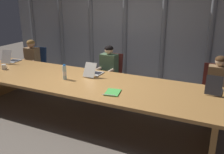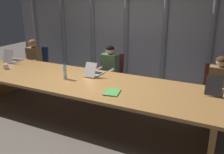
{
  "view_description": "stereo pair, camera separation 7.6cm",
  "coord_description": "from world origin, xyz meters",
  "px_view_note": "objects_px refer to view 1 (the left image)",
  "views": [
    {
      "loc": [
        2.3,
        -3.59,
        2.19
      ],
      "look_at": [
        0.53,
        0.13,
        0.83
      ],
      "focal_mm": 39.71,
      "sensor_mm": 36.0,
      "label": 1
    },
    {
      "loc": [
        2.36,
        -3.56,
        2.19
      ],
      "look_at": [
        0.53,
        0.13,
        0.83
      ],
      "focal_mm": 39.71,
      "sensor_mm": 36.0,
      "label": 2
    }
  ],
  "objects_px": {
    "office_chair_left_mid": "(111,81)",
    "coffee_mug_near": "(4,67)",
    "laptop_left_mid": "(94,72)",
    "water_bottle_primary": "(65,73)",
    "person_left_end": "(30,59)",
    "person_center": "(217,84)",
    "office_chair_left_end": "(36,69)",
    "spiral_notepad": "(113,92)",
    "laptop_left_end": "(11,60)",
    "person_left_mid": "(107,69)",
    "office_chair_center": "(213,96)",
    "laptop_center": "(214,89)"
  },
  "relations": [
    {
      "from": "office_chair_center",
      "to": "water_bottle_primary",
      "type": "xyz_separation_m",
      "value": [
        -2.48,
        -1.28,
        0.51
      ]
    },
    {
      "from": "laptop_left_mid",
      "to": "office_chair_left_end",
      "type": "xyz_separation_m",
      "value": [
        -2.21,
        0.82,
        -0.44
      ]
    },
    {
      "from": "office_chair_left_mid",
      "to": "person_left_end",
      "type": "height_order",
      "value": "person_left_end"
    },
    {
      "from": "laptop_left_mid",
      "to": "office_chair_left_end",
      "type": "relative_size",
      "value": 0.49
    },
    {
      "from": "office_chair_center",
      "to": "spiral_notepad",
      "type": "height_order",
      "value": "office_chair_center"
    },
    {
      "from": "person_left_mid",
      "to": "office_chair_center",
      "type": "bearing_deg",
      "value": 96.81
    },
    {
      "from": "laptop_left_mid",
      "to": "person_center",
      "type": "distance_m",
      "value": 2.28
    },
    {
      "from": "laptop_left_mid",
      "to": "laptop_left_end",
      "type": "bearing_deg",
      "value": 89.65
    },
    {
      "from": "office_chair_left_mid",
      "to": "laptop_left_mid",
      "type": "bearing_deg",
      "value": -0.4
    },
    {
      "from": "office_chair_left_end",
      "to": "person_center",
      "type": "height_order",
      "value": "person_center"
    },
    {
      "from": "person_left_end",
      "to": "coffee_mug_near",
      "type": "height_order",
      "value": "person_left_end"
    },
    {
      "from": "person_left_end",
      "to": "spiral_notepad",
      "type": "relative_size",
      "value": 3.3
    },
    {
      "from": "office_chair_center",
      "to": "water_bottle_primary",
      "type": "height_order",
      "value": "water_bottle_primary"
    },
    {
      "from": "laptop_left_mid",
      "to": "office_chair_left_mid",
      "type": "distance_m",
      "value": 0.93
    },
    {
      "from": "laptop_left_mid",
      "to": "spiral_notepad",
      "type": "bearing_deg",
      "value": -132.87
    },
    {
      "from": "laptop_center",
      "to": "person_left_end",
      "type": "distance_m",
      "value": 4.45
    },
    {
      "from": "office_chair_left_mid",
      "to": "coffee_mug_near",
      "type": "xyz_separation_m",
      "value": [
        -1.83,
        -1.29,
        0.43
      ]
    },
    {
      "from": "office_chair_left_mid",
      "to": "person_center",
      "type": "relative_size",
      "value": 0.81
    },
    {
      "from": "office_chair_left_end",
      "to": "coffee_mug_near",
      "type": "xyz_separation_m",
      "value": [
        0.34,
        -1.28,
        0.44
      ]
    },
    {
      "from": "water_bottle_primary",
      "to": "spiral_notepad",
      "type": "xyz_separation_m",
      "value": [
        1.08,
        -0.23,
        -0.12
      ]
    },
    {
      "from": "person_left_mid",
      "to": "water_bottle_primary",
      "type": "relative_size",
      "value": 4.15
    },
    {
      "from": "laptop_center",
      "to": "person_left_mid",
      "type": "height_order",
      "value": "person_left_mid"
    },
    {
      "from": "office_chair_left_mid",
      "to": "office_chair_left_end",
      "type": "bearing_deg",
      "value": -93.12
    },
    {
      "from": "office_chair_left_end",
      "to": "person_left_mid",
      "type": "bearing_deg",
      "value": 79.53
    },
    {
      "from": "person_left_end",
      "to": "water_bottle_primary",
      "type": "relative_size",
      "value": 4.01
    },
    {
      "from": "laptop_left_mid",
      "to": "water_bottle_primary",
      "type": "height_order",
      "value": "water_bottle_primary"
    },
    {
      "from": "office_chair_left_mid",
      "to": "person_center",
      "type": "distance_m",
      "value": 2.25
    },
    {
      "from": "laptop_left_mid",
      "to": "office_chair_center",
      "type": "distance_m",
      "value": 2.32
    },
    {
      "from": "laptop_left_end",
      "to": "office_chair_left_mid",
      "type": "distance_m",
      "value": 2.34
    },
    {
      "from": "laptop_left_end",
      "to": "laptop_left_mid",
      "type": "distance_m",
      "value": 2.2
    },
    {
      "from": "person_left_end",
      "to": "person_center",
      "type": "distance_m",
      "value": 4.42
    },
    {
      "from": "laptop_left_mid",
      "to": "person_left_end",
      "type": "bearing_deg",
      "value": 74.04
    },
    {
      "from": "water_bottle_primary",
      "to": "coffee_mug_near",
      "type": "distance_m",
      "value": 1.52
    },
    {
      "from": "office_chair_left_mid",
      "to": "office_chair_center",
      "type": "distance_m",
      "value": 2.17
    },
    {
      "from": "laptop_left_mid",
      "to": "person_center",
      "type": "height_order",
      "value": "person_center"
    },
    {
      "from": "office_chair_left_mid",
      "to": "person_left_mid",
      "type": "bearing_deg",
      "value": -6.13
    },
    {
      "from": "laptop_center",
      "to": "laptop_left_end",
      "type": "bearing_deg",
      "value": 92.03
    },
    {
      "from": "water_bottle_primary",
      "to": "coffee_mug_near",
      "type": "xyz_separation_m",
      "value": [
        -1.52,
        -0.01,
        -0.08
      ]
    },
    {
      "from": "laptop_left_end",
      "to": "person_left_end",
      "type": "height_order",
      "value": "person_left_end"
    },
    {
      "from": "person_left_mid",
      "to": "coffee_mug_near",
      "type": "height_order",
      "value": "person_left_mid"
    },
    {
      "from": "office_chair_left_mid",
      "to": "spiral_notepad",
      "type": "xyz_separation_m",
      "value": [
        0.76,
        -1.51,
        0.39
      ]
    },
    {
      "from": "laptop_left_mid",
      "to": "office_chair_left_end",
      "type": "height_order",
      "value": "laptop_left_mid"
    },
    {
      "from": "laptop_left_end",
      "to": "laptop_left_mid",
      "type": "height_order",
      "value": "laptop_left_end"
    },
    {
      "from": "person_left_mid",
      "to": "laptop_left_mid",
      "type": "bearing_deg",
      "value": 6.8
    },
    {
      "from": "laptop_left_mid",
      "to": "office_chair_center",
      "type": "xyz_separation_m",
      "value": [
        2.13,
        0.83,
        -0.43
      ]
    },
    {
      "from": "laptop_left_end",
      "to": "person_left_mid",
      "type": "height_order",
      "value": "person_left_mid"
    },
    {
      "from": "office_chair_left_mid",
      "to": "person_left_end",
      "type": "xyz_separation_m",
      "value": [
        -2.2,
        -0.16,
        0.3
      ]
    },
    {
      "from": "spiral_notepad",
      "to": "person_left_end",
      "type": "bearing_deg",
      "value": 144.11
    },
    {
      "from": "spiral_notepad",
      "to": "laptop_left_end",
      "type": "bearing_deg",
      "value": 154.75
    },
    {
      "from": "laptop_left_end",
      "to": "person_left_end",
      "type": "distance_m",
      "value": 0.65
    }
  ]
}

